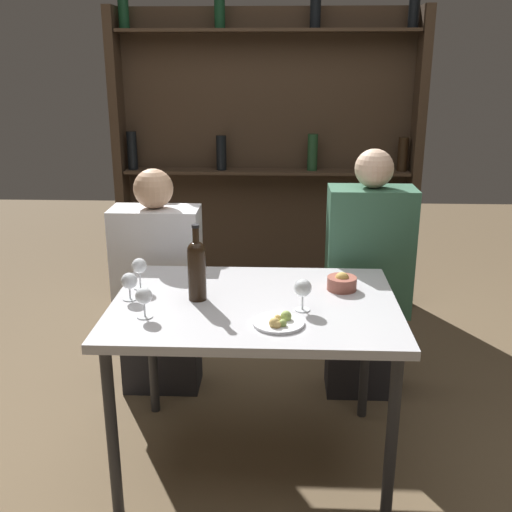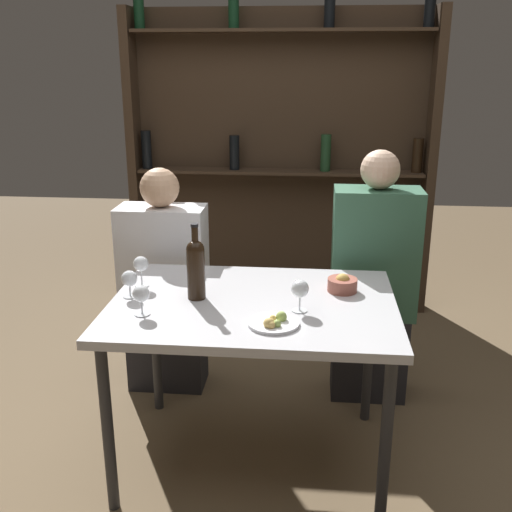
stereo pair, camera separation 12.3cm
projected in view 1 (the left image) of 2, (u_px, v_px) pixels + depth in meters
The scene contains 12 objects.
ground_plane at pixel (255, 458), 2.63m from camera, with size 10.00×10.00×0.00m, color brown.
dining_table at pixel (255, 317), 2.42m from camera, with size 1.14×0.83×0.74m.
wine_rack_wall at pixel (267, 154), 4.05m from camera, with size 2.04×0.21×2.09m.
wine_bottle at pixel (197, 267), 2.37m from camera, with size 0.07×0.07×0.31m.
wine_glass_0 at pixel (129, 282), 2.39m from camera, with size 0.07×0.07×0.11m.
wine_glass_1 at pixel (144, 297), 2.22m from camera, with size 0.06×0.06×0.12m.
wine_glass_2 at pixel (303, 289), 2.28m from camera, with size 0.07×0.07×0.13m.
wine_glass_3 at pixel (139, 267), 2.51m from camera, with size 0.06×0.06×0.13m.
food_plate_0 at pixel (279, 322), 2.18m from camera, with size 0.19×0.19×0.04m.
snack_bowl at pixel (342, 282), 2.51m from camera, with size 0.12×0.12×0.08m.
seated_person_left at pixel (159, 291), 3.05m from camera, with size 0.43×0.22×1.17m.
seated_person_right at pixel (367, 285), 2.99m from camera, with size 0.41×0.22×1.27m.
Camera 1 is at (0.10, -2.22, 1.66)m, focal length 42.00 mm.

